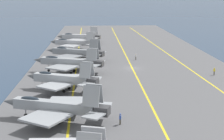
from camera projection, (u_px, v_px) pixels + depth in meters
name	position (u px, v px, depth m)	size (l,w,h in m)	color
ground_plane	(132.00, 70.00, 85.12)	(2000.00, 2000.00, 0.00)	navy
carrier_deck	(132.00, 69.00, 85.08)	(216.39, 50.52, 0.40)	#565659
deck_stripe_foul_line	(187.00, 68.00, 85.75)	(194.75, 0.36, 0.01)	yellow
deck_stripe_centerline	(132.00, 68.00, 85.03)	(194.75, 0.36, 0.01)	yellow
deck_stripe_edge_line	(76.00, 69.00, 84.31)	(194.75, 0.36, 0.01)	yellow
parked_jet_second	(57.00, 106.00, 50.11)	(12.99, 16.94, 5.96)	#93999E
parked_jet_third	(63.00, 79.00, 65.39)	(12.06, 15.12, 5.95)	#9EA3A8
parked_jet_fourth	(69.00, 62.00, 79.51)	(13.53, 17.37, 6.06)	#93999E
parked_jet_fifth	(76.00, 52.00, 94.02)	(13.82, 17.14, 6.17)	gray
parked_jet_sixth	(75.00, 43.00, 109.54)	(12.52, 16.29, 6.18)	#A8AAAF
parked_jet_seventh	(79.00, 37.00, 125.07)	(12.20, 16.30, 6.17)	#A8AAAF
crew_white_vest	(136.00, 57.00, 95.18)	(0.34, 0.43, 1.73)	#4C473D
crew_yellow_vest	(214.00, 71.00, 77.84)	(0.45, 0.45, 1.76)	#4C473D
crew_blue_vest	(120.00, 118.00, 49.02)	(0.41, 0.30, 1.67)	#4C473D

